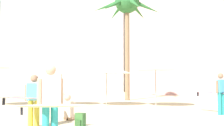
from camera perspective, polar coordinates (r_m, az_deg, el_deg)
hotel_pink at (r=35.49m, az=16.29°, el=8.77°), size 16.17×8.11×17.56m
hotel_tower_gray at (r=43.53m, az=-8.00°, el=10.34°), size 15.33×10.47×23.38m
palm_tree_far_left at (r=22.64m, az=2.83°, el=10.45°), size 5.19×4.60×8.19m
cafe_umbrella_0 at (r=17.57m, az=-9.51°, el=-1.20°), size 2.28×2.28×2.34m
cafe_umbrella_3 at (r=16.76m, az=8.25°, el=-0.49°), size 2.77×2.77×2.49m
cafe_umbrella_7 at (r=17.15m, az=-1.01°, el=-1.11°), size 2.77×2.77×2.34m
backpack at (r=9.52m, az=-6.06°, el=-10.70°), size 0.35×0.33×0.42m
person_mid_center at (r=6.65m, az=-11.90°, el=-7.41°), size 2.35×2.38×1.78m
person_far_right at (r=11.16m, az=-7.93°, el=-8.94°), size 0.73×0.99×0.94m
person_mid_right at (r=9.48m, az=-14.79°, el=-6.49°), size 1.14×3.02×1.61m
person_far_left at (r=13.51m, az=19.76°, el=-5.23°), size 1.94×2.56×1.74m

